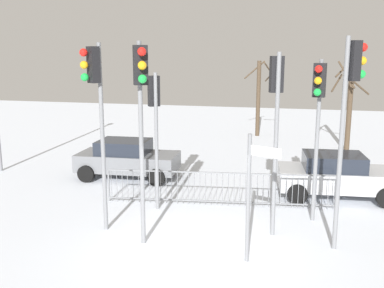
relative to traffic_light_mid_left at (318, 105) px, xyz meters
name	(u,v)px	position (x,y,z in m)	size (l,w,h in m)	color
ground_plane	(195,250)	(-2.76, -2.62, -3.32)	(60.00, 60.00, 0.00)	silver
traffic_light_mid_left	(318,105)	(0.00, 0.00, 0.00)	(0.35, 0.56, 4.54)	slate
traffic_light_rear_left	(141,99)	(-4.06, -2.63, 0.30)	(0.42, 0.52, 4.97)	slate
traffic_light_mid_right	(276,103)	(-1.07, -1.06, 0.13)	(0.38, 0.55, 4.72)	slate
traffic_light_foreground_left	(96,96)	(-5.51, -2.05, 0.30)	(0.45, 0.49, 4.95)	slate
traffic_light_rear_right	(349,97)	(0.62, -1.60, 0.37)	(0.51, 0.43, 5.06)	slate
traffic_light_foreground_right	(154,110)	(-4.68, 0.07, -0.28)	(0.45, 0.48, 4.15)	slate
direction_sign_post	(251,192)	(-1.43, -2.88, -1.66)	(0.75, 0.33, 2.97)	slate
pedestrian_guard_railing	(220,188)	(-2.79, 0.73, -2.77)	(7.16, 1.04, 1.07)	slate
car_grey_far	(127,158)	(-6.83, 2.96, -2.56)	(3.90, 2.14, 1.47)	slate
car_silver_near	(336,175)	(0.79, 2.46, -2.56)	(3.96, 2.26, 1.47)	#B2B5BA
bare_tree_left	(349,101)	(1.77, 9.92, -0.82)	(1.79, 1.78, 4.69)	#473828
bare_tree_centre	(259,96)	(-2.86, 13.27, -0.96)	(2.00, 1.89, 4.35)	#473828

